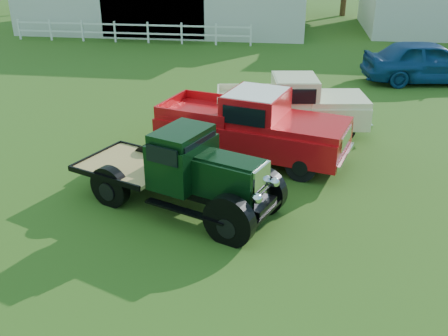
% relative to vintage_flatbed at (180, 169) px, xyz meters
% --- Properties ---
extents(ground, '(120.00, 120.00, 0.00)m').
position_rel_vintage_flatbed_xyz_m(ground, '(0.81, -1.23, -0.95)').
color(ground, '#355617').
extents(fence_rail, '(14.20, 0.16, 1.20)m').
position_rel_vintage_flatbed_xyz_m(fence_rail, '(-7.19, 18.77, -0.35)').
color(fence_rail, white).
rests_on(fence_rail, ground).
extents(vintage_flatbed, '(5.16, 3.55, 1.90)m').
position_rel_vintage_flatbed_xyz_m(vintage_flatbed, '(0.00, 0.00, 0.00)').
color(vintage_flatbed, black).
rests_on(vintage_flatbed, ground).
extents(red_pickup, '(5.70, 3.41, 1.95)m').
position_rel_vintage_flatbed_xyz_m(red_pickup, '(1.34, 3.01, 0.02)').
color(red_pickup, red).
rests_on(red_pickup, ground).
extents(white_pickup, '(5.02, 2.54, 1.76)m').
position_rel_vintage_flatbed_xyz_m(white_pickup, '(2.35, 5.18, -0.07)').
color(white_pickup, beige).
rests_on(white_pickup, ground).
extents(misc_car_blue, '(5.51, 2.87, 1.79)m').
position_rel_vintage_flatbed_xyz_m(misc_car_blue, '(7.89, 12.04, -0.06)').
color(misc_car_blue, navy).
rests_on(misc_car_blue, ground).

